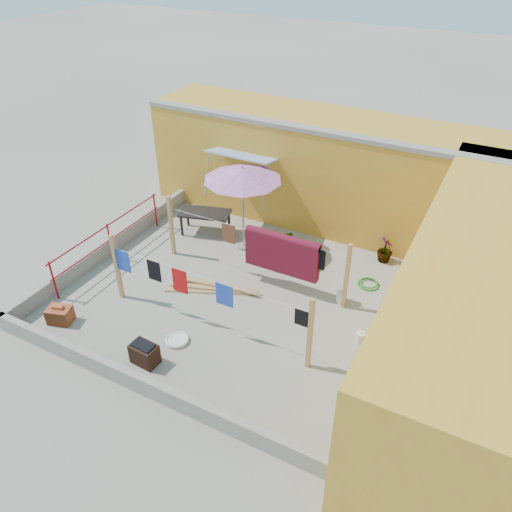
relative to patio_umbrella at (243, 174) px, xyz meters
name	(u,v)px	position (x,y,z in m)	size (l,w,h in m)	color
ground	(237,295)	(0.93, -2.00, -2.27)	(80.00, 80.00, 0.00)	#9E998E
wall_back	(329,171)	(1.42, 2.69, -0.66)	(11.00, 3.27, 3.21)	gold
wall_right	(470,308)	(6.13, -2.00, -0.67)	(2.40, 9.00, 3.20)	gold
parapet_front	(147,387)	(0.93, -5.58, -2.05)	(8.30, 0.16, 0.44)	gray
parapet_left	(111,246)	(-3.15, -2.00, -2.05)	(0.16, 7.30, 0.44)	gray
red_railing	(109,236)	(-2.92, -2.20, -1.55)	(0.05, 4.20, 1.10)	maroon
clothesline_rig	(272,257)	(1.59, -1.42, -1.27)	(5.09, 2.35, 1.80)	tan
patio_umbrella	(243,174)	(0.00, 0.00, 0.00)	(2.34, 2.34, 2.53)	gray
outdoor_table	(205,214)	(-1.40, 0.19, -1.64)	(1.63, 1.13, 0.69)	black
brick_stack	(60,315)	(-2.21, -4.79, -2.07)	(0.64, 0.54, 0.47)	#B05428
lumber_pile	(212,288)	(0.28, -2.13, -2.20)	(2.26, 1.05, 0.14)	tan
brazier	(145,354)	(0.34, -4.91, -2.02)	(0.59, 0.41, 0.51)	black
white_basin	(177,340)	(0.57, -4.08, -2.22)	(0.53, 0.53, 0.09)	silver
water_jug_a	(360,338)	(4.17, -2.20, -2.13)	(0.20, 0.20, 0.31)	silver
water_jug_b	(341,297)	(3.31, -1.07, -2.12)	(0.22, 0.22, 0.34)	silver
green_hose	(369,284)	(3.71, -0.06, -2.23)	(0.56, 0.56, 0.08)	#1A761A
plant_back_a	(289,244)	(1.33, 0.18, -1.86)	(0.73, 0.63, 0.81)	#1A5A19
plant_back_b	(385,250)	(3.74, 1.20, -1.90)	(0.41, 0.41, 0.73)	#1A5A19
plant_right_a	(411,272)	(4.63, 0.35, -1.82)	(0.47, 0.32, 0.90)	#1A5A19
plant_right_b	(389,312)	(4.54, -1.33, -1.90)	(0.41, 0.33, 0.74)	#1A5A19
plant_right_c	(370,365)	(4.63, -3.04, -1.98)	(0.52, 0.45, 0.57)	#1A5A19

